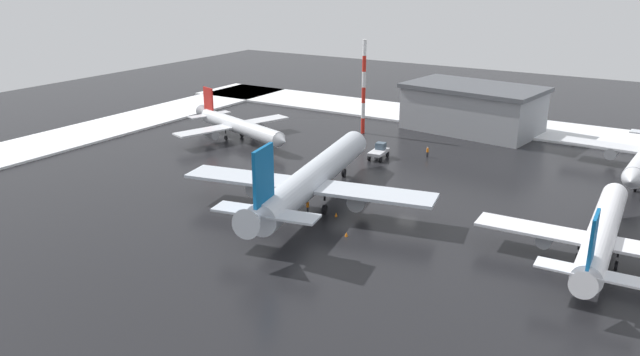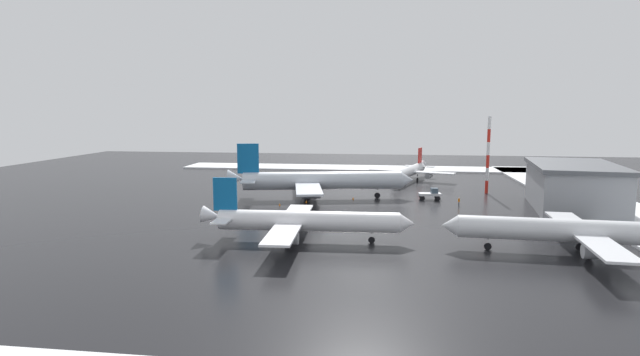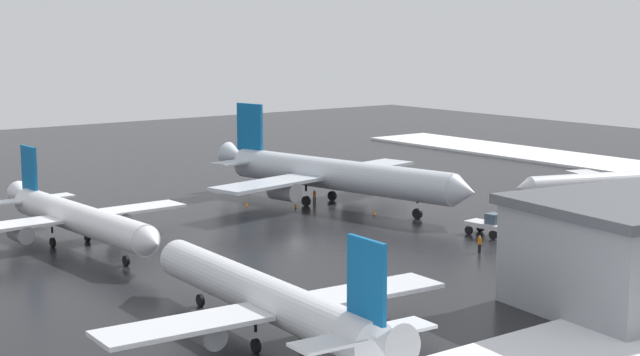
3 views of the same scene
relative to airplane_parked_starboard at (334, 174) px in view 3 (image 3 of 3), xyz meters
name	(u,v)px [view 3 (image 3 of 3)]	position (x,y,z in m)	size (l,w,h in m)	color
ground_plane	(297,225)	(-10.55, -6.74, -3.94)	(240.00, 240.00, 0.00)	black
airplane_parked_starboard	(334,174)	(0.00, 0.00, 0.00)	(33.37, 39.90, 11.91)	silver
airplane_far_rear	(77,218)	(-34.80, -2.63, -0.89)	(25.67, 30.99, 9.21)	white
airplane_foreground_jet	(266,297)	(-36.30, -38.53, -0.78)	(26.70, 32.19, 9.56)	silver
airplane_distant_tail	(617,182)	(28.98, -20.47, -1.20)	(27.11, 22.86, 8.27)	silver
pushback_tug	(489,224)	(2.23, -23.86, -2.65)	(2.68, 4.79, 2.50)	silver
ground_crew_beside_wing	(480,243)	(-4.29, -28.75, -2.97)	(0.36, 0.36, 1.71)	black
ground_crew_by_nose_gear	(314,196)	(-0.90, 2.78, -2.97)	(0.36, 0.36, 1.71)	black
traffic_cone_near_nose	(296,205)	(-4.55, 1.81, -3.66)	(0.36, 0.36, 0.55)	orange
traffic_cone_mid_line	(246,203)	(-8.69, 6.52, -3.66)	(0.36, 0.36, 0.55)	orange
traffic_cone_wingtip_side	(374,212)	(0.27, -7.47, -3.66)	(0.36, 0.36, 0.55)	orange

